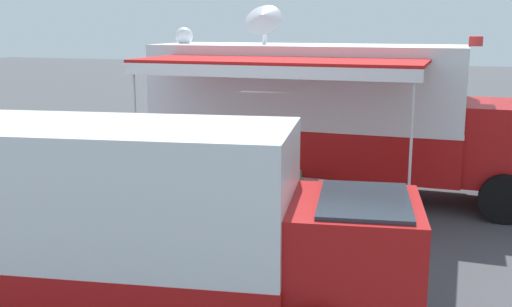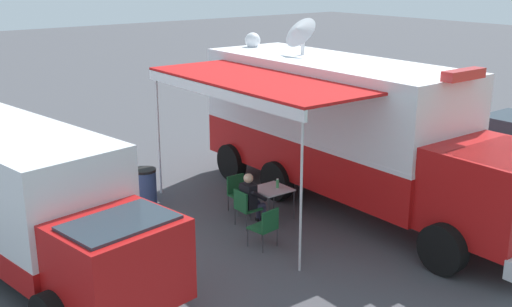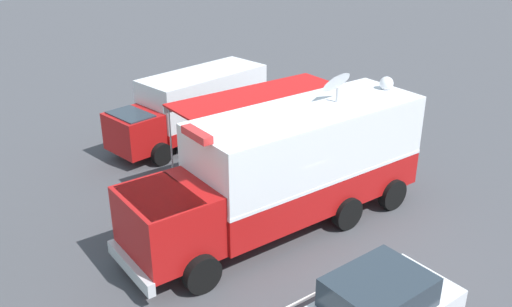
# 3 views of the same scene
# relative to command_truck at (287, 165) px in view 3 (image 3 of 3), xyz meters

# --- Properties ---
(ground_plane) EXTENTS (100.00, 100.00, 0.00)m
(ground_plane) POSITION_rel_command_truck_xyz_m (-0.04, -0.75, -1.94)
(ground_plane) COLOR #47474C
(lot_stripe) EXTENTS (0.19, 4.80, 0.01)m
(lot_stripe) POSITION_rel_command_truck_xyz_m (-3.03, 1.36, -1.94)
(lot_stripe) COLOR silver
(lot_stripe) RESTS_ON ground
(command_truck) EXTENTS (4.94, 9.52, 4.53)m
(command_truck) POSITION_rel_command_truck_xyz_m (0.00, 0.00, 0.00)
(command_truck) COLOR #B71414
(command_truck) RESTS_ON ground
(folding_table) EXTENTS (0.81, 0.81, 0.73)m
(folding_table) POSITION_rel_command_truck_xyz_m (2.08, -0.45, -1.27)
(folding_table) COLOR silver
(folding_table) RESTS_ON ground
(water_bottle) EXTENTS (0.07, 0.07, 0.22)m
(water_bottle) POSITION_rel_command_truck_xyz_m (1.94, -0.40, -1.11)
(water_bottle) COLOR #3F9959
(water_bottle) RESTS_ON folding_table
(folding_chair_at_table) EXTENTS (0.49, 0.49, 0.87)m
(folding_chair_at_table) POSITION_rel_command_truck_xyz_m (2.88, -0.42, -1.43)
(folding_chair_at_table) COLOR #19562D
(folding_chair_at_table) RESTS_ON ground
(folding_chair_beside_table) EXTENTS (0.49, 0.49, 0.87)m
(folding_chair_beside_table) POSITION_rel_command_truck_xyz_m (2.41, -1.30, -1.43)
(folding_chair_beside_table) COLOR #19562D
(folding_chair_beside_table) RESTS_ON ground
(folding_chair_spare_by_truck) EXTENTS (0.54, 0.54, 0.87)m
(folding_chair_spare_by_truck) POSITION_rel_command_truck_xyz_m (3.21, 0.73, -1.43)
(folding_chair_spare_by_truck) COLOR #19562D
(folding_chair_spare_by_truck) RESTS_ON ground
(seated_responder) EXTENTS (0.66, 0.56, 1.25)m
(seated_responder) POSITION_rel_command_truck_xyz_m (2.69, -0.42, -1.29)
(seated_responder) COLOR black
(seated_responder) RESTS_ON ground
(trash_bin) EXTENTS (0.57, 0.57, 0.91)m
(trash_bin) POSITION_rel_command_truck_xyz_m (3.96, -3.07, -1.49)
(trash_bin) COLOR #384C7F
(trash_bin) RESTS_ON ground
(support_truck) EXTENTS (3.11, 7.03, 2.70)m
(support_truck) POSITION_rel_command_truck_xyz_m (7.33, -1.30, -0.56)
(support_truck) COLOR white
(support_truck) RESTS_ON ground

